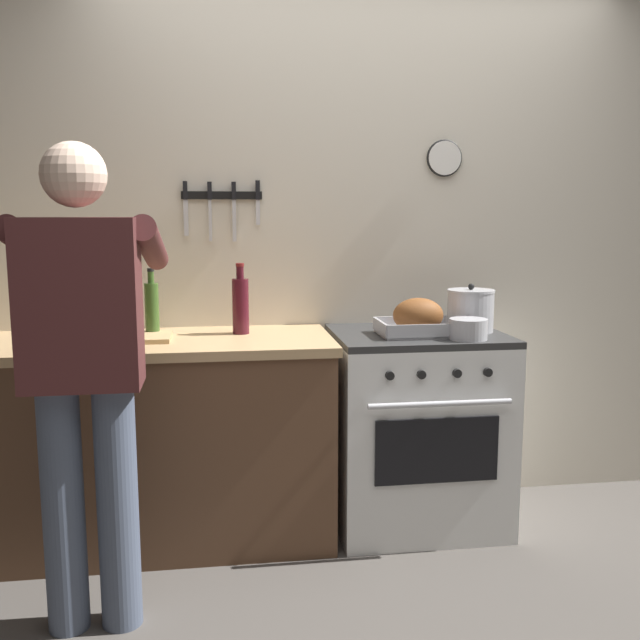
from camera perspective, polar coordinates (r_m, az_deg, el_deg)
wall_back at (r=3.47m, az=2.90°, el=6.42°), size 6.00×0.13×2.60m
counter_block at (r=3.24m, az=-17.51°, el=-9.44°), size 2.03×0.65×0.90m
stove at (r=3.32m, az=7.79°, el=-8.69°), size 0.76×0.67×0.90m
person_cook at (r=2.48m, az=-18.56°, el=-2.97°), size 0.51×0.63×1.66m
roasting_pan at (r=3.13m, az=7.95°, el=0.09°), size 0.35×0.26×0.17m
stock_pot at (r=3.27m, az=12.09°, el=0.76°), size 0.21×0.21×0.22m
saucepan at (r=3.07m, az=11.93°, el=-0.72°), size 0.16×0.16×0.09m
cutting_board at (r=3.09m, az=-15.30°, el=-1.40°), size 0.36×0.24×0.02m
bottle_wine_red at (r=3.15m, az=-6.46°, el=1.28°), size 0.07×0.07×0.32m
bottle_olive_oil at (r=3.17m, az=-13.46°, el=0.99°), size 0.06×0.06×0.30m
bottle_soy_sauce at (r=3.16m, az=-17.84°, el=-0.03°), size 0.06×0.06×0.19m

